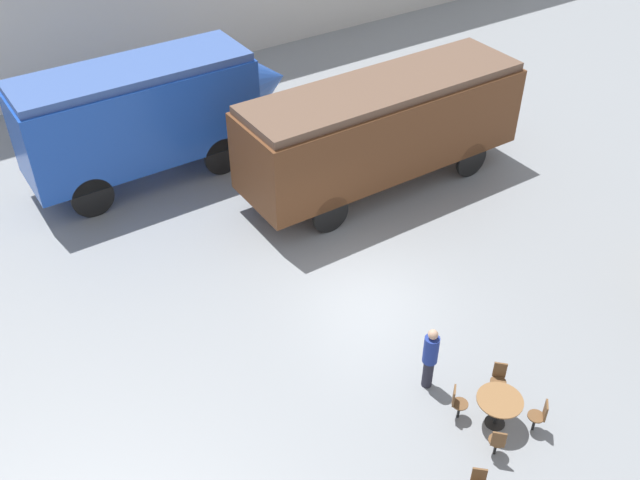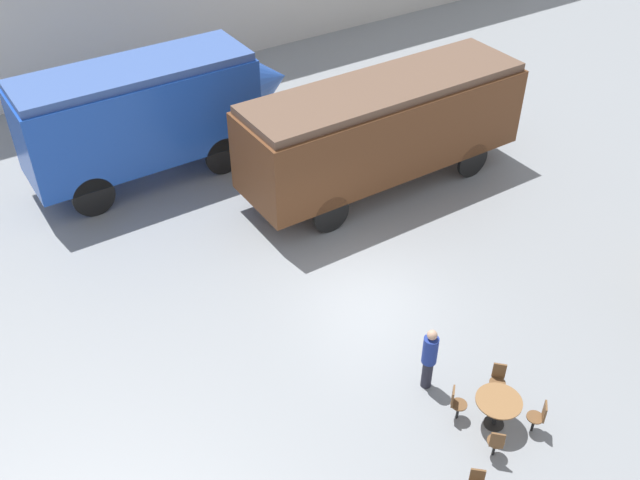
{
  "view_description": "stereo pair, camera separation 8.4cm",
  "coord_description": "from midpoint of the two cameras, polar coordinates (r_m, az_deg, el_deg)",
  "views": [
    {
      "loc": [
        -8.61,
        -10.82,
        12.53
      ],
      "look_at": [
        -0.84,
        1.0,
        1.6
      ],
      "focal_mm": 40.0,
      "sensor_mm": 36.0,
      "label": 1
    },
    {
      "loc": [
        -8.54,
        -10.86,
        12.53
      ],
      "look_at": [
        -0.84,
        1.0,
        1.6
      ],
      "focal_mm": 40.0,
      "sensor_mm": 36.0,
      "label": 2
    }
  ],
  "objects": [
    {
      "name": "cafe_table_near",
      "position": [
        15.83,
        13.99,
        -12.6
      ],
      "size": [
        0.99,
        0.99,
        0.77
      ],
      "color": "black",
      "rests_on": "ground_plane"
    },
    {
      "name": "ground_plane",
      "position": [
        18.66,
        3.73,
        -4.6
      ],
      "size": [
        80.0,
        80.0,
        0.0
      ],
      "primitive_type": "plane",
      "color": "gray"
    },
    {
      "name": "cafe_chair_2",
      "position": [
        15.38,
        13.86,
        -15.35
      ],
      "size": [
        0.4,
        0.4,
        0.87
      ],
      "rotation": [
        0.0,
        0.0,
        7.06
      ],
      "color": "black",
      "rests_on": "ground_plane"
    },
    {
      "name": "visitor_person",
      "position": [
        16.04,
        8.65,
        -9.17
      ],
      "size": [
        0.34,
        0.34,
        1.72
      ],
      "color": "#262633",
      "rests_on": "ground_plane"
    },
    {
      "name": "passenger_coach_wooden",
      "position": [
        21.95,
        4.89,
        9.15
      ],
      "size": [
        9.09,
        2.65,
        3.46
      ],
      "color": "brown",
      "rests_on": "ground_plane"
    },
    {
      "name": "cafe_chair_0",
      "position": [
        16.5,
        13.97,
        -10.6
      ],
      "size": [
        0.4,
        0.4,
        0.87
      ],
      "rotation": [
        0.0,
        0.0,
        3.92
      ],
      "color": "black",
      "rests_on": "ground_plane"
    },
    {
      "name": "cafe_chair_3",
      "position": [
        16.03,
        17.06,
        -13.21
      ],
      "size": [
        0.4,
        0.4,
        0.87
      ],
      "rotation": [
        0.0,
        0.0,
        8.63
      ],
      "color": "black",
      "rests_on": "ground_plane"
    },
    {
      "name": "cafe_chair_1",
      "position": [
        15.86,
        10.75,
        -12.54
      ],
      "size": [
        0.4,
        0.4,
        0.87
      ],
      "rotation": [
        0.0,
        0.0,
        5.49
      ],
      "color": "black",
      "rests_on": "ground_plane"
    },
    {
      "name": "streamlined_locomotive",
      "position": [
        23.01,
        -13.0,
        10.23
      ],
      "size": [
        8.8,
        2.48,
        3.81
      ],
      "color": "blue",
      "rests_on": "ground_plane"
    }
  ]
}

